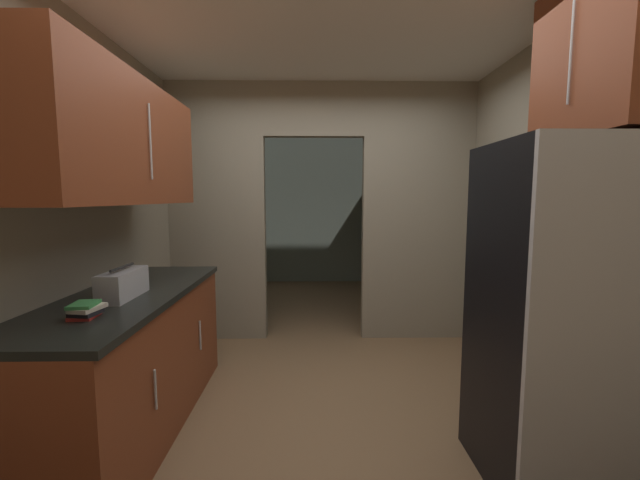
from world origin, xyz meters
The scene contains 12 objects.
ground centered at (0.00, 0.00, 0.00)m, with size 20.00×20.00×0.00m, color brown.
kitchen_overhead_slab centered at (0.00, 0.49, 2.67)m, with size 3.53×7.26×0.06m, color silver.
kitchen_partition centered at (0.03, 1.63, 1.41)m, with size 3.13×0.12×2.64m.
adjoining_room_shell centered at (0.00, 3.55, 1.32)m, with size 3.13×2.89×2.64m.
kitchen_flank_left centered at (-1.62, -0.44, 1.32)m, with size 0.10×4.13×2.64m, color gray.
kitchen_flank_right centered at (1.62, -0.44, 1.32)m, with size 0.10×4.13×2.64m, color gray.
refrigerator centered at (1.17, -0.54, 0.88)m, with size 0.70×0.72×1.76m.
lower_cabinet_run centered at (-1.24, -0.05, 0.45)m, with size 0.65×1.88×0.89m.
upper_cabinet_counterside centered at (-1.24, -0.05, 1.82)m, with size 0.36×1.70×0.75m.
upper_cabinet_fridgeside centered at (1.39, -0.44, 2.20)m, with size 0.36×0.77×0.83m.
boombox centered at (-1.21, -0.17, 0.98)m, with size 0.16×0.39×0.19m.
book_stack centered at (-1.21, -0.56, 0.93)m, with size 0.14×0.17×0.08m.
Camera 1 is at (-0.08, -2.47, 1.48)m, focal length 22.04 mm.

